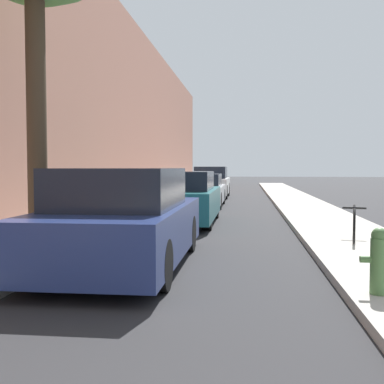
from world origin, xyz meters
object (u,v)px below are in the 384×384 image
(parked_car_white, at_px, (211,183))
(fire_hydrant, at_px, (379,260))
(parked_car_teal, at_px, (180,199))
(bicycle, at_px, (354,223))
(parked_car_navy, at_px, (124,221))
(parked_car_silver, at_px, (200,191))

(parked_car_white, distance_m, fire_hydrant, 18.32)
(parked_car_teal, height_order, parked_car_white, parked_car_white)
(parked_car_teal, height_order, bicycle, parked_car_teal)
(fire_hydrant, bearing_deg, parked_car_white, 99.78)
(parked_car_white, bearing_deg, fire_hydrant, -80.22)
(parked_car_teal, xyz_separation_m, parked_car_white, (0.03, 10.93, 0.06))
(parked_car_navy, relative_size, parked_car_white, 1.01)
(parked_car_white, distance_m, bicycle, 14.64)
(parked_car_white, xyz_separation_m, fire_hydrant, (3.11, -18.05, -0.22))
(parked_car_silver, distance_m, fire_hydrant, 12.99)
(bicycle, bearing_deg, fire_hydrant, -86.54)
(parked_car_teal, xyz_separation_m, bicycle, (3.74, -3.24, -0.21))
(parked_car_navy, bearing_deg, fire_hydrant, -26.67)
(fire_hydrant, bearing_deg, parked_car_navy, 153.33)
(parked_car_navy, xyz_separation_m, parked_car_teal, (0.05, 5.52, -0.03))
(parked_car_navy, height_order, parked_car_silver, parked_car_navy)
(parked_car_teal, xyz_separation_m, fire_hydrant, (3.14, -7.12, -0.17))
(parked_car_white, relative_size, bicycle, 2.87)
(fire_hydrant, bearing_deg, bicycle, 81.34)
(parked_car_navy, height_order, fire_hydrant, parked_car_navy)
(fire_hydrant, bearing_deg, parked_car_teal, 113.82)
(parked_car_navy, bearing_deg, bicycle, 31.02)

